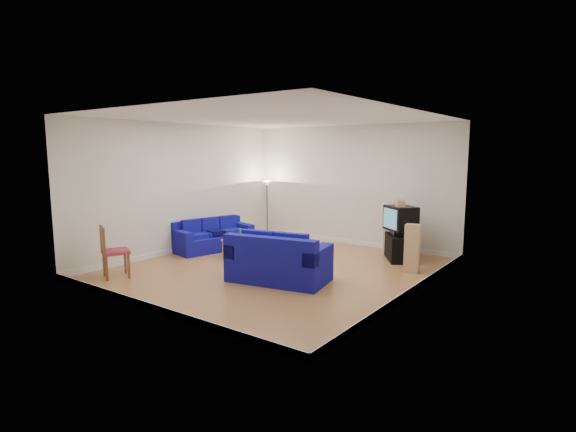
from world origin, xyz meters
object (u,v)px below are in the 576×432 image
Objects in this scene: tv_stand at (400,247)px; sofa_three_seat at (212,239)px; sofa_loveseat at (278,264)px; television at (401,218)px; coffee_table at (246,244)px.

sofa_three_seat is at bearing -101.23° from tv_stand.
sofa_three_seat is 3.38m from sofa_loveseat.
tv_stand is 0.69m from television.
sofa_three_seat is 2.22× the size of tv_stand.
coffee_table is at bearing 90.52° from sofa_three_seat.
coffee_table is (1.45, -0.32, 0.10)m from sofa_three_seat.
tv_stand reaches higher than coffee_table.
television is (2.87, 2.12, 0.60)m from coffee_table.
sofa_three_seat is 2.37× the size of television.
television is at bearing 56.87° from sofa_loveseat.
television is at bearing 36.43° from coffee_table.
sofa_three_seat is at bearing 167.49° from coffee_table.
television is at bearing 125.61° from sofa_three_seat.
sofa_loveseat is at bearing -73.75° from television.
tv_stand is (1.22, 3.07, -0.06)m from sofa_loveseat.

